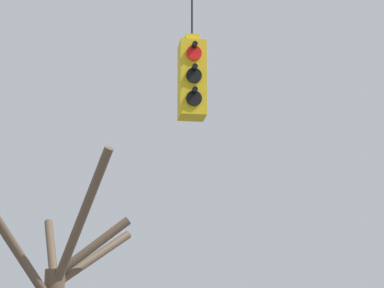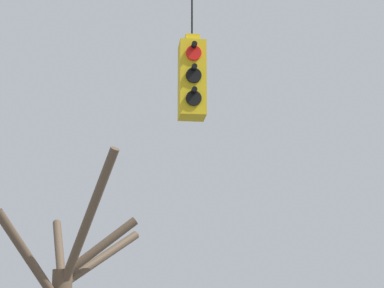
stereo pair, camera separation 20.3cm
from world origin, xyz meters
name	(u,v)px [view 1 (the left image)]	position (x,y,z in m)	size (l,w,h in m)	color
traffic_light_over_intersection	(192,78)	(2.79, -0.40, 5.22)	(0.34, 0.46, 2.64)	yellow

